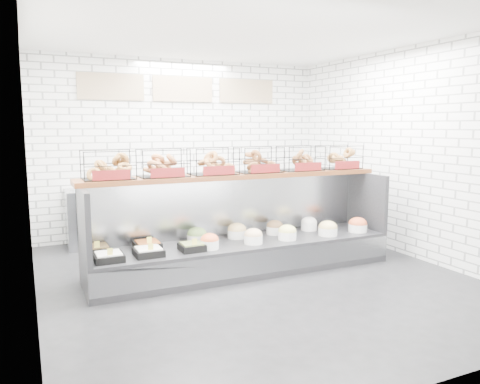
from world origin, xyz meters
name	(u,v)px	position (x,y,z in m)	size (l,w,h in m)	color
ground	(254,277)	(0.00, 0.00, 0.00)	(5.50, 5.50, 0.00)	black
room_shell	(234,112)	(0.00, 0.60, 2.06)	(5.02, 5.51, 3.01)	white
display_case	(242,245)	(0.00, 0.34, 0.33)	(4.00, 0.90, 1.20)	black
bagel_shelf	(236,164)	(0.00, 0.52, 1.39)	(4.10, 0.50, 0.40)	#4E2510
prep_counter	(190,209)	(0.00, 2.43, 0.47)	(4.00, 0.60, 1.20)	#93969B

